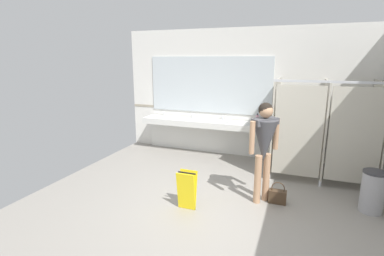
{
  "coord_description": "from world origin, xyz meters",
  "views": [
    {
      "loc": [
        1.19,
        -3.74,
        2.25
      ],
      "look_at": [
        -0.75,
        1.4,
        0.95
      ],
      "focal_mm": 27.16,
      "sensor_mm": 36.0,
      "label": 1
    }
  ],
  "objects_px": {
    "trash_bin": "(373,192)",
    "handbag": "(278,196)",
    "person_standing": "(264,141)",
    "wet_floor_sign": "(187,190)",
    "soap_dispenser": "(257,119)"
  },
  "relations": [
    {
      "from": "handbag",
      "to": "wet_floor_sign",
      "type": "relative_size",
      "value": 0.59
    },
    {
      "from": "handbag",
      "to": "soap_dispenser",
      "type": "bearing_deg",
      "value": 107.57
    },
    {
      "from": "person_standing",
      "to": "wet_floor_sign",
      "type": "relative_size",
      "value": 2.68
    },
    {
      "from": "handbag",
      "to": "person_standing",
      "type": "bearing_deg",
      "value": -174.38
    },
    {
      "from": "trash_bin",
      "to": "handbag",
      "type": "distance_m",
      "value": 1.38
    },
    {
      "from": "soap_dispenser",
      "to": "wet_floor_sign",
      "type": "distance_m",
      "value": 2.94
    },
    {
      "from": "person_standing",
      "to": "wet_floor_sign",
      "type": "xyz_separation_m",
      "value": [
        -1.04,
        -0.66,
        -0.71
      ]
    },
    {
      "from": "soap_dispenser",
      "to": "wet_floor_sign",
      "type": "xyz_separation_m",
      "value": [
        -0.62,
        -2.81,
        -0.62
      ]
    },
    {
      "from": "trash_bin",
      "to": "soap_dispenser",
      "type": "distance_m",
      "value": 2.84
    },
    {
      "from": "trash_bin",
      "to": "handbag",
      "type": "bearing_deg",
      "value": -170.73
    },
    {
      "from": "trash_bin",
      "to": "person_standing",
      "type": "distance_m",
      "value": 1.76
    },
    {
      "from": "handbag",
      "to": "trash_bin",
      "type": "bearing_deg",
      "value": 9.27
    },
    {
      "from": "soap_dispenser",
      "to": "wet_floor_sign",
      "type": "bearing_deg",
      "value": -102.41
    },
    {
      "from": "soap_dispenser",
      "to": "wet_floor_sign",
      "type": "relative_size",
      "value": 0.35
    },
    {
      "from": "person_standing",
      "to": "handbag",
      "type": "relative_size",
      "value": 4.51
    }
  ]
}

